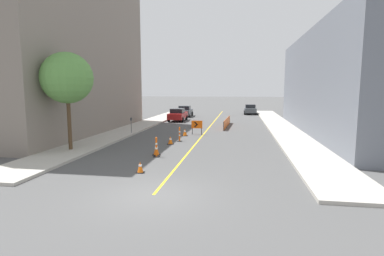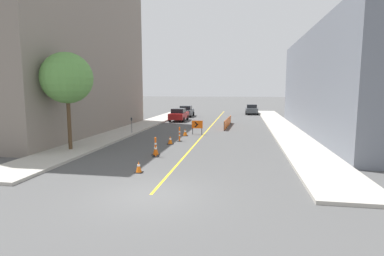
{
  "view_description": "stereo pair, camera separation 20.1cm",
  "coord_description": "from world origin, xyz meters",
  "px_view_note": "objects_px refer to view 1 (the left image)",
  "views": [
    {
      "loc": [
        3.2,
        -10.59,
        4.0
      ],
      "look_at": [
        -0.48,
        12.17,
        1.0
      ],
      "focal_mm": 28.0,
      "sensor_mm": 36.0,
      "label": 1
    },
    {
      "loc": [
        3.4,
        -10.55,
        4.0
      ],
      "look_at": [
        -0.48,
        12.17,
        1.0
      ],
      "focal_mm": 28.0,
      "sensor_mm": 36.0,
      "label": 2
    }
  ],
  "objects_px": {
    "parked_car_curb_near": "(178,115)",
    "street_tree_left_near": "(67,78)",
    "delineator_post_rear": "(180,135)",
    "traffic_cone_second": "(156,149)",
    "arrow_barricade_primary": "(197,125)",
    "traffic_cone_fourth": "(185,132)",
    "parked_car_curb_mid": "(185,111)",
    "delineator_post_front": "(156,148)",
    "parking_meter_near_curb": "(131,122)",
    "parked_car_curb_far": "(250,109)",
    "traffic_cone_nearest": "(140,167)",
    "traffic_cone_third": "(170,140)"
  },
  "relations": [
    {
      "from": "traffic_cone_second",
      "to": "parked_car_curb_mid",
      "type": "relative_size",
      "value": 0.16
    },
    {
      "from": "delineator_post_rear",
      "to": "parked_car_curb_mid",
      "type": "relative_size",
      "value": 0.26
    },
    {
      "from": "delineator_post_rear",
      "to": "traffic_cone_fourth",
      "type": "bearing_deg",
      "value": 91.97
    },
    {
      "from": "delineator_post_rear",
      "to": "parked_car_curb_near",
      "type": "distance_m",
      "value": 14.9
    },
    {
      "from": "parked_car_curb_near",
      "to": "parking_meter_near_curb",
      "type": "relative_size",
      "value": 3.15
    },
    {
      "from": "traffic_cone_fourth",
      "to": "parked_car_curb_mid",
      "type": "bearing_deg",
      "value": 100.55
    },
    {
      "from": "delineator_post_front",
      "to": "delineator_post_rear",
      "type": "bearing_deg",
      "value": 86.9
    },
    {
      "from": "arrow_barricade_primary",
      "to": "street_tree_left_near",
      "type": "xyz_separation_m",
      "value": [
        -7.0,
        -8.52,
        3.83
      ]
    },
    {
      "from": "traffic_cone_nearest",
      "to": "parking_meter_near_curb",
      "type": "distance_m",
      "value": 12.63
    },
    {
      "from": "parked_car_curb_far",
      "to": "parking_meter_near_curb",
      "type": "bearing_deg",
      "value": -115.81
    },
    {
      "from": "traffic_cone_nearest",
      "to": "delineator_post_front",
      "type": "relative_size",
      "value": 0.48
    },
    {
      "from": "parked_car_curb_mid",
      "to": "parking_meter_near_curb",
      "type": "relative_size",
      "value": 3.19
    },
    {
      "from": "traffic_cone_second",
      "to": "street_tree_left_near",
      "type": "bearing_deg",
      "value": 179.03
    },
    {
      "from": "traffic_cone_second",
      "to": "parked_car_curb_near",
      "type": "distance_m",
      "value": 19.67
    },
    {
      "from": "parking_meter_near_curb",
      "to": "parked_car_curb_near",
      "type": "bearing_deg",
      "value": 81.64
    },
    {
      "from": "traffic_cone_nearest",
      "to": "parked_car_curb_far",
      "type": "bearing_deg",
      "value": 79.99
    },
    {
      "from": "traffic_cone_third",
      "to": "parked_car_curb_mid",
      "type": "distance_m",
      "value": 22.29
    },
    {
      "from": "traffic_cone_third",
      "to": "parking_meter_near_curb",
      "type": "bearing_deg",
      "value": 138.07
    },
    {
      "from": "parked_car_curb_near",
      "to": "parking_meter_near_curb",
      "type": "xyz_separation_m",
      "value": [
        -1.73,
        -11.76,
        0.32
      ]
    },
    {
      "from": "traffic_cone_fourth",
      "to": "delineator_post_front",
      "type": "xyz_separation_m",
      "value": [
        -0.2,
        -8.2,
        0.2
      ]
    },
    {
      "from": "delineator_post_front",
      "to": "arrow_barricade_primary",
      "type": "height_order",
      "value": "arrow_barricade_primary"
    },
    {
      "from": "parking_meter_near_curb",
      "to": "street_tree_left_near",
      "type": "relative_size",
      "value": 0.22
    },
    {
      "from": "parked_car_curb_near",
      "to": "street_tree_left_near",
      "type": "distance_m",
      "value": 19.98
    },
    {
      "from": "arrow_barricade_primary",
      "to": "parking_meter_near_curb",
      "type": "xyz_separation_m",
      "value": [
        -5.75,
        -0.91,
        0.27
      ]
    },
    {
      "from": "traffic_cone_fourth",
      "to": "delineator_post_front",
      "type": "height_order",
      "value": "delineator_post_front"
    },
    {
      "from": "street_tree_left_near",
      "to": "traffic_cone_nearest",
      "type": "bearing_deg",
      "value": -33.6
    },
    {
      "from": "traffic_cone_second",
      "to": "street_tree_left_near",
      "type": "height_order",
      "value": "street_tree_left_near"
    },
    {
      "from": "traffic_cone_second",
      "to": "parking_meter_near_curb",
      "type": "relative_size",
      "value": 0.52
    },
    {
      "from": "traffic_cone_second",
      "to": "parked_car_curb_near",
      "type": "height_order",
      "value": "parked_car_curb_near"
    },
    {
      "from": "parked_car_curb_far",
      "to": "traffic_cone_nearest",
      "type": "bearing_deg",
      "value": -100.85
    },
    {
      "from": "arrow_barricade_primary",
      "to": "parked_car_curb_mid",
      "type": "relative_size",
      "value": 0.28
    },
    {
      "from": "parked_car_curb_near",
      "to": "delineator_post_rear",
      "type": "bearing_deg",
      "value": -77.48
    },
    {
      "from": "traffic_cone_third",
      "to": "street_tree_left_near",
      "type": "xyz_separation_m",
      "value": [
        -5.76,
        -3.56,
        4.39
      ]
    },
    {
      "from": "traffic_cone_second",
      "to": "arrow_barricade_primary",
      "type": "distance_m",
      "value": 8.72
    },
    {
      "from": "traffic_cone_second",
      "to": "traffic_cone_fourth",
      "type": "distance_m",
      "value": 7.71
    },
    {
      "from": "traffic_cone_second",
      "to": "parked_car_curb_near",
      "type": "xyz_separation_m",
      "value": [
        -2.77,
        19.47,
        0.45
      ]
    },
    {
      "from": "delineator_post_rear",
      "to": "parked_car_curb_near",
      "type": "bearing_deg",
      "value": 102.44
    },
    {
      "from": "delineator_post_front",
      "to": "arrow_barricade_primary",
      "type": "bearing_deg",
      "value": 83.11
    },
    {
      "from": "parked_car_curb_mid",
      "to": "traffic_cone_fourth",
      "type": "bearing_deg",
      "value": -81.45
    },
    {
      "from": "delineator_post_front",
      "to": "traffic_cone_third",
      "type": "bearing_deg",
      "value": 91.86
    },
    {
      "from": "traffic_cone_second",
      "to": "parked_car_curb_far",
      "type": "bearing_deg",
      "value": 78.2
    },
    {
      "from": "parked_car_curb_near",
      "to": "arrow_barricade_primary",
      "type": "bearing_deg",
      "value": -69.6
    },
    {
      "from": "traffic_cone_nearest",
      "to": "parking_meter_near_curb",
      "type": "bearing_deg",
      "value": 112.48
    },
    {
      "from": "traffic_cone_second",
      "to": "parked_car_curb_near",
      "type": "bearing_deg",
      "value": 98.09
    },
    {
      "from": "traffic_cone_second",
      "to": "arrow_barricade_primary",
      "type": "height_order",
      "value": "arrow_barricade_primary"
    },
    {
      "from": "traffic_cone_fourth",
      "to": "parked_car_curb_mid",
      "type": "relative_size",
      "value": 0.14
    },
    {
      "from": "delineator_post_front",
      "to": "parking_meter_near_curb",
      "type": "xyz_separation_m",
      "value": [
        -4.64,
        8.21,
        0.61
      ]
    },
    {
      "from": "traffic_cone_third",
      "to": "parked_car_curb_near",
      "type": "xyz_separation_m",
      "value": [
        -2.78,
        15.81,
        0.51
      ]
    },
    {
      "from": "traffic_cone_third",
      "to": "traffic_cone_fourth",
      "type": "bearing_deg",
      "value": 85.3
    },
    {
      "from": "street_tree_left_near",
      "to": "traffic_cone_fourth",
      "type": "bearing_deg",
      "value": 51.31
    }
  ]
}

